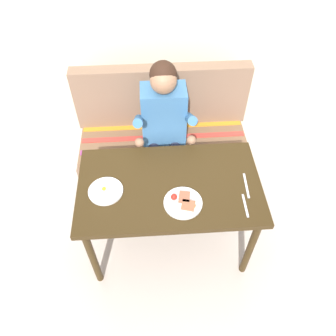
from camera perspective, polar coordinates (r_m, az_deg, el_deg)
The scene contains 9 objects.
ground_plane at distance 2.81m, azimuth 0.21°, elevation -12.00°, with size 8.00×8.00×0.00m, color beige.
back_wall at distance 2.87m, azimuth -1.63°, elevation 25.30°, with size 4.40×0.10×2.60m, color beige.
table at distance 2.26m, azimuth 0.25°, elevation -4.07°, with size 1.20×0.70×0.73m.
couch at distance 3.00m, azimuth -0.77°, elevation 4.00°, with size 1.44×0.56×1.00m.
person at distance 2.59m, azimuth -0.69°, elevation 7.66°, with size 0.45×0.61×1.21m.
plate_breakfast at distance 2.10m, azimuth 2.63°, elevation -5.85°, with size 0.24×0.24×0.05m.
plate_eggs at distance 2.19m, azimuth -10.51°, elevation -3.83°, with size 0.22×0.22×0.04m.
fork at distance 2.15m, azimuth 12.95°, elevation -6.22°, with size 0.01×0.17×0.01m, color silver.
knife at distance 2.25m, azimuth 13.10°, elevation -2.90°, with size 0.01×0.20×0.01m, color silver.
Camera 1 is at (-0.10, -1.35, 2.46)m, focal length 36.01 mm.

